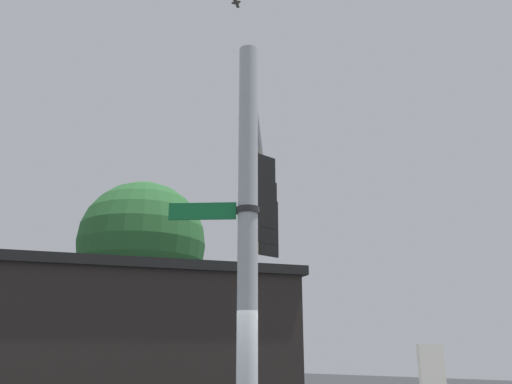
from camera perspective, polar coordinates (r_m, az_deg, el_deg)
signal_pole at (r=6.52m, az=-0.92°, el=-8.03°), size 0.25×0.25×6.08m
mast_arm at (r=9.60m, az=0.26°, el=3.23°), size 3.81×3.75×0.22m
traffic_light_nearest_pole at (r=8.63m, az=-0.10°, el=-0.05°), size 0.54×0.49×1.31m
traffic_light_mid_inner at (r=9.88m, az=0.35°, el=-2.27°), size 0.54×0.49×1.31m
traffic_light_mid_outer at (r=11.15m, az=0.70°, el=-4.00°), size 0.54×0.49×1.31m
street_name_sign at (r=6.69m, az=-3.19°, el=-2.06°), size 0.87×0.88×0.22m
bird_flying at (r=12.19m, az=-2.18°, el=19.88°), size 0.29×0.23×0.09m
storefront_building at (r=19.25m, az=-12.83°, el=-15.67°), size 11.96×11.09×4.72m
tree_by_storefront at (r=19.81m, az=-12.28°, el=-5.63°), size 4.65×4.65×8.17m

